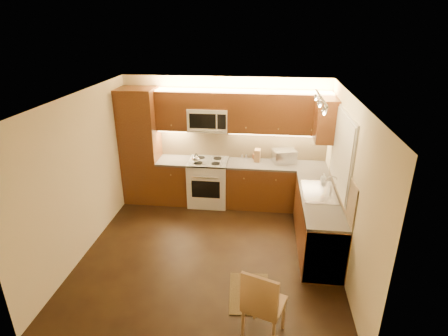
# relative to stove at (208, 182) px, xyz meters

# --- Properties ---
(floor) EXTENTS (4.00, 4.00, 0.01)m
(floor) POSITION_rel_stove_xyz_m (0.30, -1.68, -0.46)
(floor) COLOR black
(floor) RESTS_ON ground
(ceiling) EXTENTS (4.00, 4.00, 0.01)m
(ceiling) POSITION_rel_stove_xyz_m (0.30, -1.68, 2.04)
(ceiling) COLOR beige
(ceiling) RESTS_ON ground
(wall_back) EXTENTS (4.00, 0.01, 2.50)m
(wall_back) POSITION_rel_stove_xyz_m (0.30, 0.32, 0.79)
(wall_back) COLOR beige
(wall_back) RESTS_ON ground
(wall_front) EXTENTS (4.00, 0.01, 2.50)m
(wall_front) POSITION_rel_stove_xyz_m (0.30, -3.67, 0.79)
(wall_front) COLOR beige
(wall_front) RESTS_ON ground
(wall_left) EXTENTS (0.01, 4.00, 2.50)m
(wall_left) POSITION_rel_stove_xyz_m (-1.70, -1.68, 0.79)
(wall_left) COLOR beige
(wall_left) RESTS_ON ground
(wall_right) EXTENTS (0.01, 4.00, 2.50)m
(wall_right) POSITION_rel_stove_xyz_m (2.30, -1.68, 0.79)
(wall_right) COLOR beige
(wall_right) RESTS_ON ground
(pantry) EXTENTS (0.70, 0.60, 2.30)m
(pantry) POSITION_rel_stove_xyz_m (-1.35, 0.02, 0.69)
(pantry) COLOR #481F0F
(pantry) RESTS_ON floor
(base_cab_back_left) EXTENTS (0.62, 0.60, 0.86)m
(base_cab_back_left) POSITION_rel_stove_xyz_m (-0.69, 0.02, -0.03)
(base_cab_back_left) COLOR #481F0F
(base_cab_back_left) RESTS_ON floor
(counter_back_left) EXTENTS (0.62, 0.60, 0.04)m
(counter_back_left) POSITION_rel_stove_xyz_m (-0.69, 0.02, 0.42)
(counter_back_left) COLOR #393534
(counter_back_left) RESTS_ON base_cab_back_left
(base_cab_back_right) EXTENTS (1.92, 0.60, 0.86)m
(base_cab_back_right) POSITION_rel_stove_xyz_m (1.34, 0.02, -0.03)
(base_cab_back_right) COLOR #481F0F
(base_cab_back_right) RESTS_ON floor
(counter_back_right) EXTENTS (1.92, 0.60, 0.04)m
(counter_back_right) POSITION_rel_stove_xyz_m (1.34, 0.02, 0.42)
(counter_back_right) COLOR #393534
(counter_back_right) RESTS_ON base_cab_back_right
(base_cab_right) EXTENTS (0.60, 2.00, 0.86)m
(base_cab_right) POSITION_rel_stove_xyz_m (2.00, -1.28, -0.03)
(base_cab_right) COLOR #481F0F
(base_cab_right) RESTS_ON floor
(counter_right) EXTENTS (0.60, 2.00, 0.04)m
(counter_right) POSITION_rel_stove_xyz_m (2.00, -1.28, 0.42)
(counter_right) COLOR #393534
(counter_right) RESTS_ON base_cab_right
(dishwasher) EXTENTS (0.58, 0.60, 0.84)m
(dishwasher) POSITION_rel_stove_xyz_m (2.00, -1.98, -0.03)
(dishwasher) COLOR silver
(dishwasher) RESTS_ON floor
(backsplash_back) EXTENTS (3.30, 0.02, 0.60)m
(backsplash_back) POSITION_rel_stove_xyz_m (0.65, 0.31, 0.74)
(backsplash_back) COLOR tan
(backsplash_back) RESTS_ON wall_back
(backsplash_right) EXTENTS (0.02, 2.00, 0.60)m
(backsplash_right) POSITION_rel_stove_xyz_m (2.29, -1.28, 0.74)
(backsplash_right) COLOR tan
(backsplash_right) RESTS_ON wall_right
(upper_cab_back_left) EXTENTS (0.62, 0.35, 0.75)m
(upper_cab_back_left) POSITION_rel_stove_xyz_m (-0.69, 0.15, 1.42)
(upper_cab_back_left) COLOR #481F0F
(upper_cab_back_left) RESTS_ON wall_back
(upper_cab_back_right) EXTENTS (1.92, 0.35, 0.75)m
(upper_cab_back_right) POSITION_rel_stove_xyz_m (1.34, 0.15, 1.42)
(upper_cab_back_right) COLOR #481F0F
(upper_cab_back_right) RESTS_ON wall_back
(upper_cab_bridge) EXTENTS (0.76, 0.35, 0.31)m
(upper_cab_bridge) POSITION_rel_stove_xyz_m (0.00, 0.15, 1.63)
(upper_cab_bridge) COLOR #481F0F
(upper_cab_bridge) RESTS_ON wall_back
(upper_cab_right_corner) EXTENTS (0.35, 0.50, 0.75)m
(upper_cab_right_corner) POSITION_rel_stove_xyz_m (2.12, -0.28, 1.42)
(upper_cab_right_corner) COLOR #481F0F
(upper_cab_right_corner) RESTS_ON wall_right
(stove) EXTENTS (0.76, 0.65, 0.92)m
(stove) POSITION_rel_stove_xyz_m (0.00, 0.00, 0.00)
(stove) COLOR silver
(stove) RESTS_ON floor
(microwave) EXTENTS (0.76, 0.38, 0.44)m
(microwave) POSITION_rel_stove_xyz_m (0.00, 0.14, 1.26)
(microwave) COLOR silver
(microwave) RESTS_ON wall_back
(window_frame) EXTENTS (0.03, 1.44, 1.24)m
(window_frame) POSITION_rel_stove_xyz_m (2.29, -1.12, 1.14)
(window_frame) COLOR silver
(window_frame) RESTS_ON wall_right
(window_blinds) EXTENTS (0.02, 1.36, 1.16)m
(window_blinds) POSITION_rel_stove_xyz_m (2.27, -1.12, 1.14)
(window_blinds) COLOR silver
(window_blinds) RESTS_ON wall_right
(sink) EXTENTS (0.52, 0.86, 0.15)m
(sink) POSITION_rel_stove_xyz_m (2.00, -1.12, 0.52)
(sink) COLOR silver
(sink) RESTS_ON counter_right
(faucet) EXTENTS (0.20, 0.04, 0.30)m
(faucet) POSITION_rel_stove_xyz_m (2.18, -1.12, 0.59)
(faucet) COLOR silver
(faucet) RESTS_ON counter_right
(track_light_bar) EXTENTS (0.04, 1.20, 0.03)m
(track_light_bar) POSITION_rel_stove_xyz_m (1.85, -1.27, 2.00)
(track_light_bar) COLOR silver
(track_light_bar) RESTS_ON ceiling
(kettle) EXTENTS (0.21, 0.21, 0.19)m
(kettle) POSITION_rel_stove_xyz_m (-0.21, -0.13, 0.55)
(kettle) COLOR silver
(kettle) RESTS_ON stove
(toaster_oven) EXTENTS (0.50, 0.42, 0.26)m
(toaster_oven) POSITION_rel_stove_xyz_m (1.47, 0.14, 0.57)
(toaster_oven) COLOR silver
(toaster_oven) RESTS_ON counter_back_right
(knife_block) EXTENTS (0.12, 0.18, 0.24)m
(knife_block) POSITION_rel_stove_xyz_m (0.96, 0.15, 0.56)
(knife_block) COLOR #956B43
(knife_block) RESTS_ON counter_back_right
(spice_jar_a) EXTENTS (0.06, 0.06, 0.08)m
(spice_jar_a) POSITION_rel_stove_xyz_m (0.65, 0.26, 0.48)
(spice_jar_a) COLOR silver
(spice_jar_a) RESTS_ON counter_back_right
(spice_jar_b) EXTENTS (0.06, 0.06, 0.10)m
(spice_jar_b) POSITION_rel_stove_xyz_m (0.88, 0.26, 0.49)
(spice_jar_b) COLOR brown
(spice_jar_b) RESTS_ON counter_back_right
(spice_jar_c) EXTENTS (0.05, 0.05, 0.09)m
(spice_jar_c) POSITION_rel_stove_xyz_m (0.74, 0.26, 0.48)
(spice_jar_c) COLOR silver
(spice_jar_c) RESTS_ON counter_back_right
(spice_jar_d) EXTENTS (0.06, 0.06, 0.09)m
(spice_jar_d) POSITION_rel_stove_xyz_m (0.99, 0.26, 0.49)
(spice_jar_d) COLOR #A76132
(spice_jar_d) RESTS_ON counter_back_right
(soap_bottle) EXTENTS (0.09, 0.09, 0.16)m
(soap_bottle) POSITION_rel_stove_xyz_m (2.12, -0.73, 0.52)
(soap_bottle) COLOR silver
(soap_bottle) RESTS_ON counter_right
(rug) EXTENTS (0.61, 0.86, 0.01)m
(rug) POSITION_rel_stove_xyz_m (0.98, -2.58, -0.45)
(rug) COLOR black
(rug) RESTS_ON floor
(dining_chair) EXTENTS (0.55, 0.55, 0.98)m
(dining_chair) POSITION_rel_stove_xyz_m (1.17, -3.24, 0.03)
(dining_chair) COLOR #956B43
(dining_chair) RESTS_ON floor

